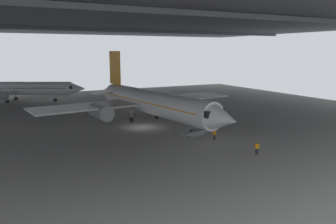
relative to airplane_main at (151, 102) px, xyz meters
The scene contains 8 objects.
ground_plane 5.15m from the airplane_main, 140.83° to the right, with size 110.00×110.00×0.00m, color gray.
hangar_structure 18.69m from the airplane_main, 104.40° to the left, with size 121.00×99.00×18.72m.
airplane_main is the anchor object (origin of this frame).
boarding_stairs 11.30m from the airplane_main, 78.83° to the right, with size 4.51×2.02×4.82m.
crew_worker_near_nose 22.78m from the airplane_main, 80.45° to the right, with size 0.51×0.34×1.58m.
crew_worker_by_stairs 15.04m from the airplane_main, 77.92° to the right, with size 0.35×0.51×1.57m.
airplane_distant 41.76m from the airplane_main, 116.56° to the left, with size 30.03×30.28×10.34m.
baggage_tug 10.23m from the airplane_main, 65.59° to the left, with size 1.91×2.48×0.90m.
Camera 1 is at (-20.54, -49.68, 12.27)m, focal length 36.04 mm.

